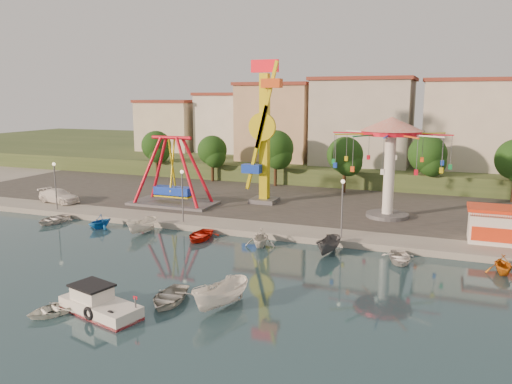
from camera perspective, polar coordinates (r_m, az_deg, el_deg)
The scene contains 34 objects.
ground at distance 36.37m, azimuth -7.26°, elevation -10.18°, with size 200.00×200.00×0.00m, color #143038.
quay_deck at distance 94.10m, azimuth 10.87°, elevation 2.90°, with size 200.00×100.00×0.60m, color #9E998E.
asphalt_pad at distance 63.21m, azimuth 5.67°, elevation -0.51°, with size 90.00×28.00×0.01m, color #4C4944.
hill_terrace at distance 98.84m, azimuth 11.42°, elevation 3.96°, with size 200.00×60.00×3.00m, color #384C26.
pirate_ship_ride at distance 58.40m, azimuth -9.51°, elevation 2.23°, with size 10.00×5.00×8.00m.
kamikaze_tower at distance 57.98m, azimuth 1.02°, elevation 6.50°, with size 3.90×3.10×16.50m.
wave_swinger at distance 52.76m, azimuth 15.13°, elevation 5.26°, with size 11.60×11.60×10.40m.
booth_left at distance 47.77m, azimuth 26.12°, elevation -3.39°, with size 5.40×3.78×3.08m.
lamp_post_0 at distance 59.62m, azimuth -21.93°, elevation 0.51°, with size 0.14×0.14×5.00m, color #59595E.
lamp_post_1 at distance 50.20m, azimuth -8.39°, elevation -0.63°, with size 0.14×0.14×5.00m, color #59595E.
lamp_post_2 at distance 44.71m, azimuth 9.80°, elevation -2.10°, with size 0.14×0.14×5.00m, color #59595E.
tree_0 at distance 79.41m, azimuth -11.32°, elevation 5.20°, with size 4.60×4.60×7.19m.
tree_1 at distance 73.93m, azimuth -5.03°, elevation 4.76°, with size 4.35×4.35×6.80m.
tree_2 at distance 69.66m, azimuth 2.25°, elevation 5.01°, with size 5.02×5.02×7.85m.
tree_3 at distance 65.76m, azimuth 10.13°, elevation 4.19°, with size 4.68×4.68×7.32m.
tree_4 at distance 67.59m, azimuth 19.00°, elevation 4.11°, with size 4.86×4.86×7.60m.
building_0 at distance 90.77m, azimuth -12.30°, elevation 8.04°, with size 9.26×9.53×11.87m, color beige.
building_1 at distance 89.66m, azimuth -3.86°, elevation 7.20°, with size 12.33×9.01×8.63m, color silver.
building_2 at distance 85.46m, azimuth 4.39°, elevation 7.88°, with size 11.95×9.28×11.23m, color tan.
building_3 at distance 79.51m, azimuth 13.34°, elevation 6.67°, with size 12.59×10.50×9.20m, color beige.
building_4 at distance 82.23m, azimuth 23.05°, elevation 6.24°, with size 10.75×9.23×9.24m, color beige.
cabin_motorboat at distance 32.47m, azimuth -17.54°, elevation -12.28°, with size 5.86×3.45×1.94m.
rowboat_a at distance 33.01m, azimuth -9.89°, elevation -11.73°, with size 2.83×3.96×0.82m, color silver.
rowboat_b at distance 33.39m, azimuth -22.22°, elevation -12.30°, with size 2.21×3.10×0.64m, color white.
skiff at distance 31.67m, azimuth -4.02°, elevation -11.67°, with size 1.71×4.55×1.76m, color white.
van at distance 63.68m, azimuth -21.59°, elevation -0.42°, with size 2.22×5.46×1.59m, color white.
moored_boat_0 at distance 56.28m, azimuth -22.17°, elevation -2.90°, with size 2.79×3.90×0.81m, color silver.
moored_boat_1 at distance 52.37m, azimuth -17.43°, elevation -3.21°, with size 2.37×2.74×1.44m, color blue.
moored_boat_2 at distance 49.49m, azimuth -12.89°, elevation -3.79°, with size 1.41×3.75×1.45m, color silver.
moored_boat_3 at distance 46.46m, azimuth -6.43°, elevation -4.94°, with size 2.83×3.96×0.82m, color red.
moored_boat_4 at distance 43.99m, azimuth 0.54°, elevation -5.22°, with size 2.69×3.12×1.64m, color silver.
moored_boat_5 at distance 42.36m, azimuth 8.30°, elevation -6.10°, with size 1.42×3.78×1.46m, color #525256.
moored_boat_6 at distance 41.67m, azimuth 16.07°, elevation -7.22°, with size 2.57×3.59×0.74m, color silver.
moored_boat_7 at distance 41.70m, azimuth 26.38°, elevation -7.42°, with size 2.40×2.79×1.47m, color orange.
Camera 1 is at (16.30, -29.80, 13.00)m, focal length 35.00 mm.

